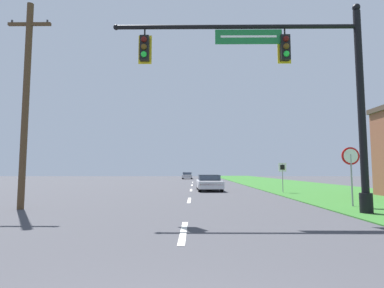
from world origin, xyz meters
TOP-DOWN VIEW (x-y plane):
  - grass_verge_right at (10.50, 30.00)m, footprint 10.00×110.00m
  - road_center_line at (0.00, 22.00)m, footprint 0.16×34.80m
  - signal_mast at (4.11, 9.19)m, footprint 9.41×0.47m
  - car_ahead at (1.40, 21.73)m, footprint 1.96×4.46m
  - far_car at (-1.09, 53.85)m, footprint 1.82×4.34m
  - stop_sign at (6.97, 11.21)m, footprint 0.76×0.07m
  - route_sign_post at (6.38, 19.22)m, footprint 0.55×0.06m
  - utility_pole_near at (-6.69, 10.39)m, footprint 1.80×0.26m

SIDE VIEW (x-z plane):
  - road_center_line at x=0.00m, z-range 0.00..0.01m
  - grass_verge_right at x=10.50m, z-range 0.00..0.04m
  - far_car at x=-1.09m, z-range 0.01..1.20m
  - car_ahead at x=1.40m, z-range 0.01..1.20m
  - route_sign_post at x=6.38m, z-range 0.51..2.54m
  - stop_sign at x=6.97m, z-range 0.61..3.12m
  - utility_pole_near at x=-6.69m, z-range 0.15..8.76m
  - signal_mast at x=4.11m, z-range 0.87..8.66m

